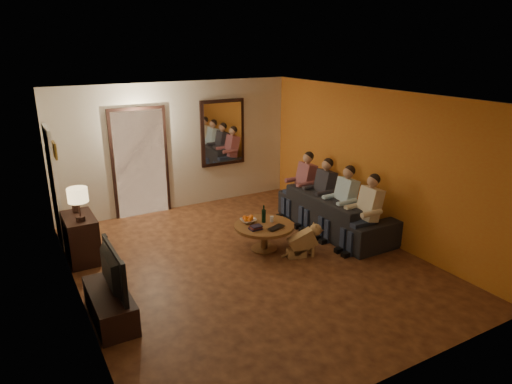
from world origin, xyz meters
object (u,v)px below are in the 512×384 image
table_lamp (79,204)px  bowl (248,221)px  dresser (81,238)px  person_d (303,187)px  person_a (366,216)px  dog (302,240)px  person_b (342,205)px  laptop (278,229)px  sofa (335,212)px  tv (106,271)px  wine_bottle (264,214)px  person_c (322,195)px  coffee_table (264,237)px  tv_stand (110,305)px

table_lamp → bowl: size_ratio=2.08×
dresser → person_d: person_d is taller
person_a → dog: size_ratio=2.14×
person_b → laptop: person_b is taller
sofa → person_a: size_ratio=2.03×
tv → sofa: tv is taller
tv → wine_bottle: 2.90m
tv → person_c: bearing=-74.4°
person_d → dog: size_ratio=2.14×
dresser → coffee_table: (2.71, -1.14, -0.14)m
wine_bottle → laptop: wine_bottle is taller
table_lamp → bowl: 2.68m
person_c → laptop: 1.54m
sofa → coffee_table: bearing=93.3°
sofa → bowl: 1.77m
person_d → wine_bottle: person_d is taller
person_c → person_d: bearing=90.0°
dog → coffee_table: 0.67m
tv → person_a: (4.19, -0.03, -0.07)m
person_c → coffee_table: (-1.48, -0.39, -0.38)m
tv → dog: bearing=-85.3°
bowl → tv: bearing=-158.4°
sofa → dresser: bearing=76.2°
dog → coffee_table: size_ratio=0.56×
bowl → dresser: bearing=160.0°
sofa → person_a: person_a is taller
sofa → coffee_table: size_ratio=2.44×
sofa → bowl: size_ratio=9.39×
person_d → dog: bearing=-125.2°
tv_stand → person_d: size_ratio=0.95×
person_b → dog: (-1.07, -0.31, -0.32)m
coffee_table → wine_bottle: size_ratio=3.21×
dog → coffee_table: dog is taller
person_d → sofa: bearing=-83.7°
bowl → wine_bottle: (0.23, -0.12, 0.12)m
dresser → person_c: (4.19, -0.75, 0.23)m
person_a → dog: (-1.07, 0.29, -0.32)m
person_c → laptop: person_c is taller
person_b → wine_bottle: 1.46m
tv_stand → bowl: size_ratio=4.40×
wine_bottle → person_b: bearing=-12.2°
sofa → person_c: 0.40m
dog → person_a: bearing=0.4°
table_lamp → dog: table_lamp is taller
person_b → dog: 1.16m
table_lamp → person_b: table_lamp is taller
dresser → table_lamp: 0.67m
sofa → dog: (-1.17, -0.61, -0.08)m
person_c → dog: 1.44m
person_c → sofa: bearing=-71.6°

